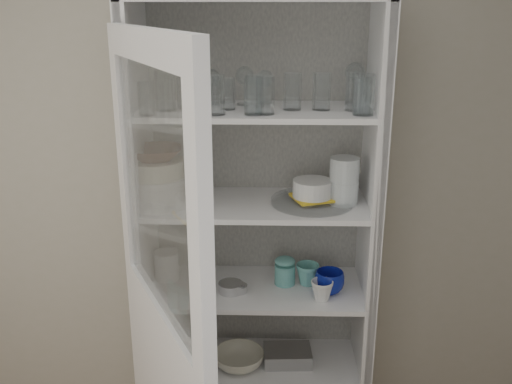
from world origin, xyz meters
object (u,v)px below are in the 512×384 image
at_px(mug_blue, 329,282).
at_px(tin_box, 287,356).
at_px(pantry_cabinet, 256,263).
at_px(goblet_3, 355,81).
at_px(mug_white, 322,290).
at_px(cream_bowl, 156,168).
at_px(mug_teal, 307,274).
at_px(plate_stack_back, 182,182).
at_px(white_canister, 167,265).
at_px(goblet_2, 265,86).
at_px(cupboard_door, 166,366).
at_px(plate_stack_front, 157,191).
at_px(terracotta_bowl, 155,153).
at_px(cream_dish, 239,359).
at_px(goblet_0, 212,85).
at_px(goblet_1, 245,84).
at_px(grey_bowl_stack, 344,181).
at_px(measuring_cups, 231,287).
at_px(yellow_trivet, 312,198).
at_px(teal_jar, 285,272).
at_px(glass_platter, 312,201).
at_px(white_ramekin, 312,188).

height_order(mug_blue, tin_box, mug_blue).
xyz_separation_m(pantry_cabinet, goblet_3, (0.41, 0.05, 0.81)).
bearing_deg(mug_white, cream_bowl, 157.57).
bearing_deg(tin_box, mug_blue, -19.68).
bearing_deg(cream_bowl, mug_teal, 6.98).
xyz_separation_m(mug_blue, tin_box, (-0.17, 0.06, -0.42)).
relative_size(plate_stack_back, white_canister, 1.49).
bearing_deg(goblet_2, cupboard_door, -114.45).
bearing_deg(pantry_cabinet, white_canister, -178.83).
bearing_deg(plate_stack_front, white_canister, 90.00).
distance_m(terracotta_bowl, cream_dish, 1.04).
distance_m(mug_blue, mug_teal, 0.12).
xyz_separation_m(pantry_cabinet, white_canister, (-0.41, -0.01, -0.01)).
height_order(plate_stack_front, terracotta_bowl, terracotta_bowl).
xyz_separation_m(goblet_0, tin_box, (0.33, -0.09, -1.25)).
relative_size(goblet_0, goblet_1, 0.92).
bearing_deg(grey_bowl_stack, mug_blue, -139.12).
distance_m(mug_blue, measuring_cups, 0.43).
distance_m(goblet_0, white_canister, 0.84).
xyz_separation_m(pantry_cabinet, yellow_trivet, (0.24, -0.08, 0.35)).
xyz_separation_m(goblet_0, teal_jar, (0.32, -0.07, -0.82)).
relative_size(cupboard_door, teal_jar, 17.94).
bearing_deg(white_canister, measuring_cups, -21.67).
bearing_deg(cupboard_door, goblet_2, 128.64).
xyz_separation_m(plate_stack_back, cream_bowl, (-0.07, -0.19, 0.12)).
relative_size(goblet_1, mug_white, 1.82).
relative_size(pantry_cabinet, grey_bowl_stack, 10.50).
bearing_deg(grey_bowl_stack, goblet_2, 159.54).
height_order(glass_platter, teal_jar, glass_platter).
xyz_separation_m(cupboard_door, goblet_2, (0.33, 0.73, 0.87)).
distance_m(goblet_1, goblet_3, 0.46).
height_order(yellow_trivet, teal_jar, yellow_trivet).
relative_size(goblet_3, white_ramekin, 1.13).
relative_size(cream_bowl, mug_blue, 1.79).
bearing_deg(cream_bowl, plate_stack_back, 69.27).
relative_size(mug_white, teal_jar, 0.85).
xyz_separation_m(plate_stack_back, yellow_trivet, (0.57, -0.15, -0.02)).
relative_size(terracotta_bowl, grey_bowl_stack, 1.09).
relative_size(glass_platter, mug_white, 3.67).
bearing_deg(cupboard_door, plate_stack_front, 164.49).
height_order(cream_bowl, yellow_trivet, cream_bowl).
height_order(goblet_2, yellow_trivet, goblet_2).
bearing_deg(goblet_1, pantry_cabinet, -17.06).
relative_size(pantry_cabinet, plate_stack_back, 10.63).
xyz_separation_m(cream_bowl, teal_jar, (0.54, 0.08, -0.51)).
bearing_deg(plate_stack_front, goblet_0, 34.55).
relative_size(mug_blue, mug_white, 1.35).
xyz_separation_m(goblet_3, white_canister, (-0.82, -0.06, -0.83)).
distance_m(goblet_0, glass_platter, 0.64).
bearing_deg(plate_stack_front, goblet_2, 20.33).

